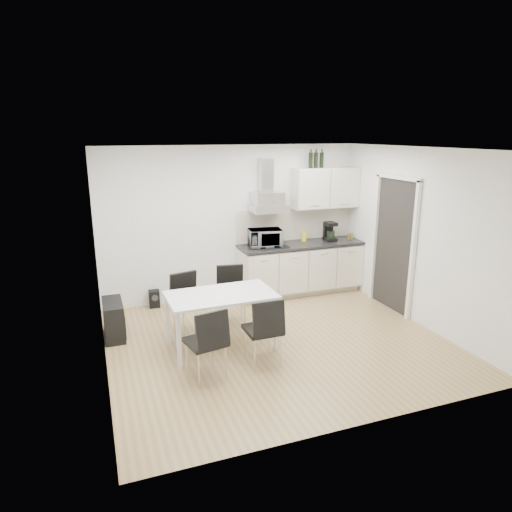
{
  "coord_description": "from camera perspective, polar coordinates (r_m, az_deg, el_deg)",
  "views": [
    {
      "loc": [
        -2.27,
        -5.31,
        2.8
      ],
      "look_at": [
        -0.12,
        0.55,
        1.1
      ],
      "focal_mm": 32.0,
      "sensor_mm": 36.0,
      "label": 1
    }
  ],
  "objects": [
    {
      "name": "kitchenette",
      "position": [
        8.09,
        5.73,
        1.07
      ],
      "size": [
        2.22,
        0.64,
        2.52
      ],
      "color": "beige",
      "rests_on": "ground"
    },
    {
      "name": "wall_front",
      "position": [
        4.28,
        13.39,
        -5.7
      ],
      "size": [
        4.5,
        0.1,
        2.6
      ],
      "primitive_type": "cube",
      "color": "white",
      "rests_on": "ground"
    },
    {
      "name": "ground",
      "position": [
        6.42,
        2.7,
        -10.64
      ],
      "size": [
        4.5,
        4.5,
        0.0
      ],
      "primitive_type": "plane",
      "color": "tan",
      "rests_on": "ground"
    },
    {
      "name": "chair_near_right",
      "position": [
        5.69,
        0.83,
        -9.28
      ],
      "size": [
        0.44,
        0.5,
        0.88
      ],
      "primitive_type": null,
      "rotation": [
        0.0,
        0.0,
        0.01
      ],
      "color": "black",
      "rests_on": "ground"
    },
    {
      "name": "chair_near_left",
      "position": [
        5.41,
        -6.34,
        -10.71
      ],
      "size": [
        0.53,
        0.58,
        0.88
      ],
      "primitive_type": null,
      "rotation": [
        0.0,
        0.0,
        0.2
      ],
      "color": "black",
      "rests_on": "ground"
    },
    {
      "name": "floor_speaker",
      "position": [
        7.73,
        -12.59,
        -5.24
      ],
      "size": [
        0.18,
        0.17,
        0.29
      ],
      "primitive_type": "cube",
      "rotation": [
        0.0,
        0.0,
        -0.08
      ],
      "color": "black",
      "rests_on": "ground"
    },
    {
      "name": "guitar_amp",
      "position": [
        6.75,
        -17.36,
        -7.58
      ],
      "size": [
        0.27,
        0.63,
        0.52
      ],
      "rotation": [
        0.0,
        0.0,
        0.0
      ],
      "color": "black",
      "rests_on": "ground"
    },
    {
      "name": "wall_right",
      "position": [
        7.13,
        19.76,
        2.2
      ],
      "size": [
        0.1,
        4.0,
        2.6
      ],
      "primitive_type": "cube",
      "color": "white",
      "rests_on": "ground"
    },
    {
      "name": "chair_far_right",
      "position": [
        6.8,
        -3.06,
        -5.07
      ],
      "size": [
        0.52,
        0.57,
        0.88
      ],
      "primitive_type": null,
      "rotation": [
        0.0,
        0.0,
        2.97
      ],
      "color": "black",
      "rests_on": "ground"
    },
    {
      "name": "wall_left",
      "position": [
        5.52,
        -19.21,
        -1.41
      ],
      "size": [
        0.1,
        4.0,
        2.6
      ],
      "primitive_type": "cube",
      "color": "white",
      "rests_on": "ground"
    },
    {
      "name": "chair_far_left",
      "position": [
        6.54,
        -8.32,
        -6.09
      ],
      "size": [
        0.54,
        0.58,
        0.88
      ],
      "primitive_type": null,
      "rotation": [
        0.0,
        0.0,
        3.35
      ],
      "color": "black",
      "rests_on": "ground"
    },
    {
      "name": "doorway",
      "position": [
        7.58,
        16.73,
        1.24
      ],
      "size": [
        0.08,
        1.04,
        2.1
      ],
      "primitive_type": "cube",
      "color": "white",
      "rests_on": "ground"
    },
    {
      "name": "ceiling",
      "position": [
        5.78,
        3.03,
        13.24
      ],
      "size": [
        4.5,
        4.5,
        0.0
      ],
      "primitive_type": "plane",
      "color": "white",
      "rests_on": "wall_back"
    },
    {
      "name": "wall_back",
      "position": [
        7.8,
        -2.89,
        4.14
      ],
      "size": [
        4.5,
        0.1,
        2.6
      ],
      "primitive_type": "cube",
      "color": "white",
      "rests_on": "ground"
    },
    {
      "name": "dining_table",
      "position": [
        6.04,
        -4.4,
        -5.47
      ],
      "size": [
        1.42,
        0.83,
        0.75
      ],
      "rotation": [
        0.0,
        0.0,
        0.02
      ],
      "color": "white",
      "rests_on": "ground"
    }
  ]
}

